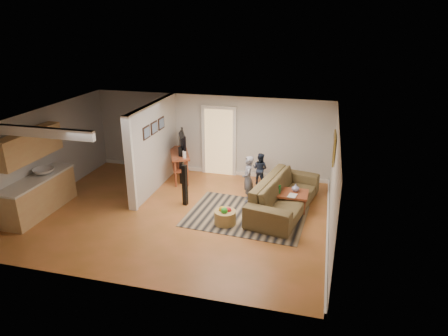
{
  "coord_description": "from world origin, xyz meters",
  "views": [
    {
      "loc": [
        3.41,
        -8.57,
        4.74
      ],
      "look_at": [
        1.05,
        0.66,
        1.1
      ],
      "focal_mm": 32.0,
      "sensor_mm": 36.0,
      "label": 1
    }
  ],
  "objects_px": {
    "tv_console": "(180,155)",
    "toy_basket": "(225,217)",
    "coffee_table": "(286,195)",
    "sofa": "(284,210)",
    "speaker_left": "(185,185)",
    "child": "(247,200)",
    "speaker_right": "(182,165)",
    "toddler": "(259,184)"
  },
  "relations": [
    {
      "from": "sofa",
      "to": "speaker_right",
      "type": "distance_m",
      "value": 3.38
    },
    {
      "from": "coffee_table",
      "to": "toy_basket",
      "type": "relative_size",
      "value": 2.21
    },
    {
      "from": "tv_console",
      "to": "toy_basket",
      "type": "distance_m",
      "value": 3.23
    },
    {
      "from": "sofa",
      "to": "speaker_right",
      "type": "relative_size",
      "value": 2.53
    },
    {
      "from": "tv_console",
      "to": "speaker_right",
      "type": "bearing_deg",
      "value": -87.75
    },
    {
      "from": "speaker_right",
      "to": "toddler",
      "type": "height_order",
      "value": "speaker_right"
    },
    {
      "from": "sofa",
      "to": "speaker_right",
      "type": "bearing_deg",
      "value": 83.99
    },
    {
      "from": "child",
      "to": "toddler",
      "type": "bearing_deg",
      "value": 162.9
    },
    {
      "from": "coffee_table",
      "to": "toy_basket",
      "type": "distance_m",
      "value": 1.83
    },
    {
      "from": "tv_console",
      "to": "child",
      "type": "relative_size",
      "value": 1.15
    },
    {
      "from": "speaker_left",
      "to": "toy_basket",
      "type": "bearing_deg",
      "value": -15.93
    },
    {
      "from": "tv_console",
      "to": "toddler",
      "type": "relative_size",
      "value": 1.51
    },
    {
      "from": "tv_console",
      "to": "toy_basket",
      "type": "height_order",
      "value": "tv_console"
    },
    {
      "from": "sofa",
      "to": "child",
      "type": "bearing_deg",
      "value": 84.68
    },
    {
      "from": "coffee_table",
      "to": "tv_console",
      "type": "height_order",
      "value": "tv_console"
    },
    {
      "from": "sofa",
      "to": "speaker_left",
      "type": "xyz_separation_m",
      "value": [
        -2.59,
        -0.35,
        0.56
      ]
    },
    {
      "from": "speaker_left",
      "to": "child",
      "type": "distance_m",
      "value": 1.79
    },
    {
      "from": "speaker_right",
      "to": "child",
      "type": "xyz_separation_m",
      "value": [
        2.15,
        -0.7,
        -0.57
      ]
    },
    {
      "from": "coffee_table",
      "to": "speaker_right",
      "type": "bearing_deg",
      "value": 164.75
    },
    {
      "from": "toddler",
      "to": "child",
      "type": "bearing_deg",
      "value": 99.96
    },
    {
      "from": "sofa",
      "to": "speaker_left",
      "type": "height_order",
      "value": "speaker_left"
    },
    {
      "from": "sofa",
      "to": "speaker_right",
      "type": "xyz_separation_m",
      "value": [
        -3.17,
        1.01,
        0.57
      ]
    },
    {
      "from": "coffee_table",
      "to": "toy_basket",
      "type": "bearing_deg",
      "value": -136.77
    },
    {
      "from": "speaker_left",
      "to": "speaker_right",
      "type": "bearing_deg",
      "value": 128.04
    },
    {
      "from": "speaker_left",
      "to": "toy_basket",
      "type": "relative_size",
      "value": 2.14
    },
    {
      "from": "child",
      "to": "speaker_right",
      "type": "bearing_deg",
      "value": -119.23
    },
    {
      "from": "coffee_table",
      "to": "speaker_right",
      "type": "height_order",
      "value": "speaker_right"
    },
    {
      "from": "sofa",
      "to": "speaker_left",
      "type": "bearing_deg",
      "value": 109.36
    },
    {
      "from": "speaker_right",
      "to": "toy_basket",
      "type": "distance_m",
      "value": 2.86
    },
    {
      "from": "toy_basket",
      "to": "child",
      "type": "bearing_deg",
      "value": 79.17
    },
    {
      "from": "toddler",
      "to": "coffee_table",
      "type": "bearing_deg",
      "value": 139.36
    },
    {
      "from": "coffee_table",
      "to": "toddler",
      "type": "height_order",
      "value": "coffee_table"
    },
    {
      "from": "tv_console",
      "to": "speaker_right",
      "type": "xyz_separation_m",
      "value": [
        0.16,
        -0.31,
        -0.21
      ]
    },
    {
      "from": "toy_basket",
      "to": "toddler",
      "type": "height_order",
      "value": "toddler"
    },
    {
      "from": "sofa",
      "to": "child",
      "type": "height_order",
      "value": "child"
    },
    {
      "from": "sofa",
      "to": "toddler",
      "type": "relative_size",
      "value": 2.98
    },
    {
      "from": "coffee_table",
      "to": "speaker_left",
      "type": "xyz_separation_m",
      "value": [
        -2.62,
        -0.49,
        0.21
      ]
    },
    {
      "from": "sofa",
      "to": "coffee_table",
      "type": "relative_size",
      "value": 2.5
    },
    {
      "from": "sofa",
      "to": "coffee_table",
      "type": "xyz_separation_m",
      "value": [
        0.03,
        0.14,
        0.35
      ]
    },
    {
      "from": "speaker_right",
      "to": "child",
      "type": "relative_size",
      "value": 0.9
    },
    {
      "from": "tv_console",
      "to": "toddler",
      "type": "xyz_separation_m",
      "value": [
        2.43,
        0.22,
        -0.79
      ]
    },
    {
      "from": "toy_basket",
      "to": "speaker_left",
      "type": "bearing_deg",
      "value": 149.39
    }
  ]
}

